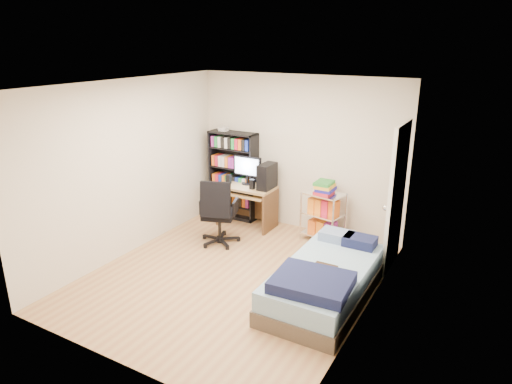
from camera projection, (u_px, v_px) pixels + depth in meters
The scene contains 7 objects.
room at pixel (232, 187), 5.67m from camera, with size 3.58×4.08×2.58m.
media_shelf at pixel (233, 174), 7.88m from camera, with size 0.86×0.29×1.58m.
computer_desk at pixel (253, 190), 7.55m from camera, with size 0.93×0.54×1.18m.
office_chair at pixel (219, 223), 6.95m from camera, with size 0.80×0.80×1.04m.
wire_cart at pixel (324, 203), 6.98m from camera, with size 0.65×0.52×0.96m.
bed at pixel (325, 281), 5.47m from camera, with size 0.97×1.95×0.56m.
door at pixel (396, 198), 6.06m from camera, with size 0.12×0.80×2.00m.
Camera 1 is at (2.92, -4.55, 3.00)m, focal length 32.00 mm.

